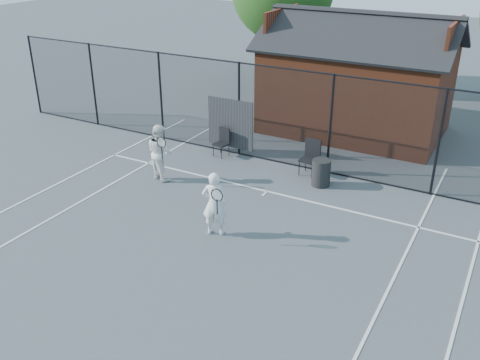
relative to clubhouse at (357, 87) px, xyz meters
The scene contains 9 objects.
ground 9.16m from the clubhouse, 93.18° to the right, with size 80.00×80.00×0.00m, color #494D54.
court_lines 10.46m from the clubhouse, 92.77° to the right, with size 11.02×18.00×0.01m.
fence 4.09m from the clubhouse, 101.37° to the right, with size 22.04×3.00×3.00m.
clubhouse is the anchor object (origin of this frame).
player_front 8.69m from the clubhouse, 94.00° to the right, with size 0.77×0.62×1.60m.
player_back 7.64m from the clubhouse, 118.42° to the right, with size 0.96×0.84×1.64m.
chair_left 5.42m from the clubhouse, 123.70° to the right, with size 0.43×0.44×0.89m, color black.
chair_right 4.53m from the clubhouse, 89.09° to the right, with size 0.50×0.52×1.04m, color black.
waste_bin 5.09m from the clubhouse, 82.57° to the right, with size 0.53×0.53×0.77m, color black.
Camera 1 is at (5.72, -9.01, 6.62)m, focal length 40.00 mm.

